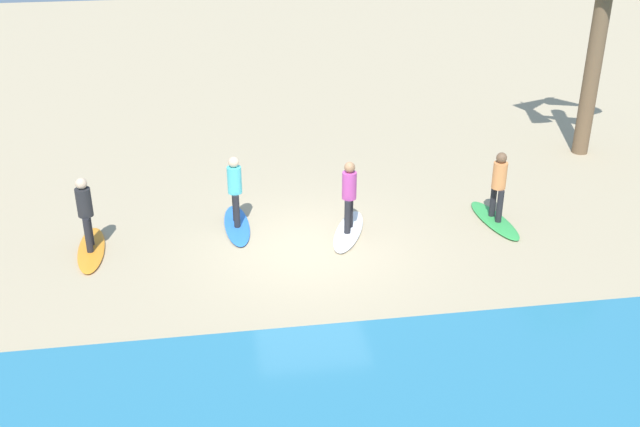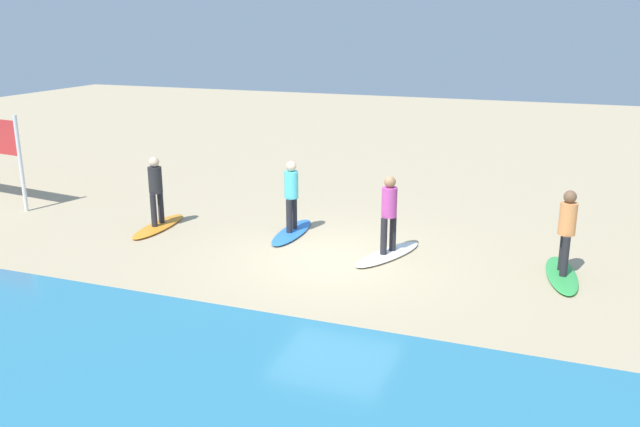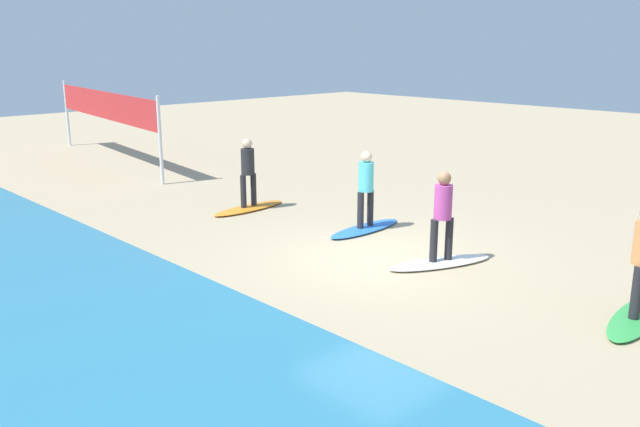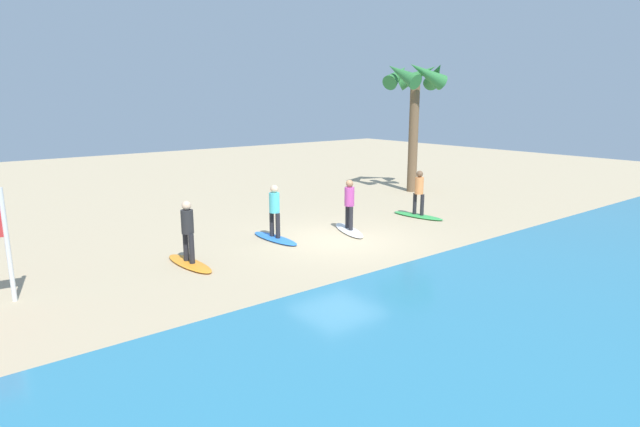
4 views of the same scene
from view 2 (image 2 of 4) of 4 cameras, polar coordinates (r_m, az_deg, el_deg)
The scene contains 9 objects.
ground_plane at distance 13.88m, azimuth 1.34°, elevation -3.93°, with size 60.00×60.00×0.00m, color tan.
surfboard_green at distance 13.75m, azimuth 19.99°, elevation -4.96°, with size 2.10×0.56×0.09m, color green.
surfer_green at distance 13.43m, azimuth 20.40°, elevation -1.01°, with size 0.32×0.46×1.64m.
surfboard_white at distance 14.10m, azimuth 5.83°, elevation -3.48°, with size 2.10×0.56×0.09m, color white.
surfer_white at distance 13.80m, azimuth 5.94°, elevation 0.40°, with size 0.32×0.44×1.64m.
surfboard_blue at distance 15.47m, azimuth -2.42°, elevation -1.60°, with size 2.10×0.56×0.09m, color blue.
surfer_blue at distance 15.19m, azimuth -2.47°, elevation 1.96°, with size 0.32×0.46×1.64m.
surfboard_orange at distance 16.36m, azimuth -13.67°, elevation -1.06°, with size 2.10×0.56×0.09m, color orange.
surfer_orange at distance 16.10m, azimuth -13.90°, elevation 2.31°, with size 0.32×0.46×1.64m.
Camera 2 is at (-4.27, 12.30, 4.80)m, focal length 37.36 mm.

